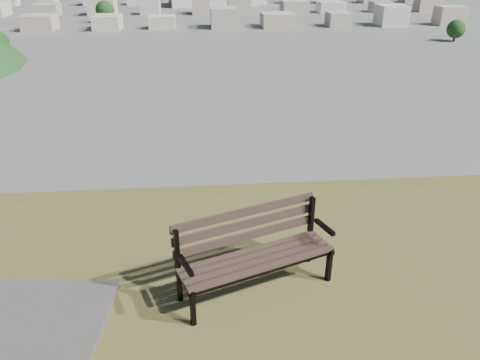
{
  "coord_description": "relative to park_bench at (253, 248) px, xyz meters",
  "views": [
    {
      "loc": [
        0.41,
        -1.96,
        28.15
      ],
      "look_at": [
        0.92,
        3.86,
        25.3
      ],
      "focal_mm": 35.0,
      "sensor_mm": 36.0,
      "label": 1
    }
  ],
  "objects": [
    {
      "name": "park_bench",
      "position": [
        0.0,
        0.0,
        0.0
      ],
      "size": [
        1.67,
        1.04,
        0.83
      ],
      "rotation": [
        0.0,
        0.0,
        0.36
      ],
      "color": "#453028",
      "rests_on": "hilltop_mesa"
    }
  ]
}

